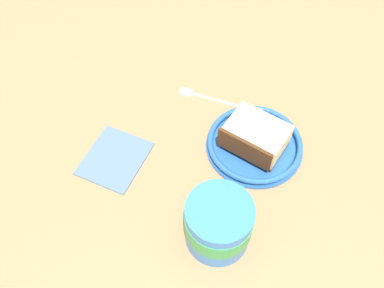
# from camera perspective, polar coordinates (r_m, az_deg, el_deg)

# --- Properties ---
(ground_plane) EXTENTS (1.58, 1.58, 0.03)m
(ground_plane) POSITION_cam_1_polar(r_m,az_deg,el_deg) (0.73, 7.27, -2.43)
(ground_plane) COLOR #936D47
(small_plate) EXTENTS (0.17, 0.17, 0.02)m
(small_plate) POSITION_cam_1_polar(r_m,az_deg,el_deg) (0.72, 8.37, 0.11)
(small_plate) COLOR #26599E
(small_plate) RESTS_ON ground_plane
(cake_slice) EXTENTS (0.08, 0.10, 0.05)m
(cake_slice) POSITION_cam_1_polar(r_m,az_deg,el_deg) (0.70, 8.51, 1.14)
(cake_slice) COLOR #472814
(cake_slice) RESTS_ON small_plate
(tea_mug) EXTENTS (0.12, 0.10, 0.09)m
(tea_mug) POSITION_cam_1_polar(r_m,az_deg,el_deg) (0.60, 3.72, -10.74)
(tea_mug) COLOR #3372BF
(tea_mug) RESTS_ON ground_plane
(teaspoon) EXTENTS (0.05, 0.13, 0.01)m
(teaspoon) POSITION_cam_1_polar(r_m,az_deg,el_deg) (0.79, 0.70, 6.95)
(teaspoon) COLOR silver
(teaspoon) RESTS_ON ground_plane
(folded_napkin) EXTENTS (0.13, 0.12, 0.01)m
(folded_napkin) POSITION_cam_1_polar(r_m,az_deg,el_deg) (0.71, -10.61, -1.90)
(folded_napkin) COLOR slate
(folded_napkin) RESTS_ON ground_plane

